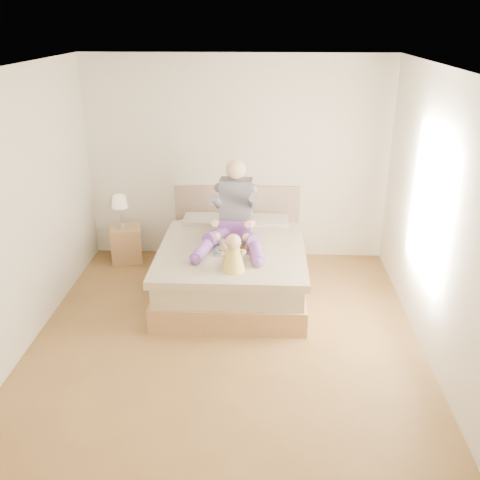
{
  "coord_description": "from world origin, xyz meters",
  "views": [
    {
      "loc": [
        0.37,
        -4.82,
        3.12
      ],
      "look_at": [
        0.1,
        0.88,
        0.71
      ],
      "focal_mm": 40.0,
      "sensor_mm": 36.0,
      "label": 1
    }
  ],
  "objects_px": {
    "nightstand": "(126,244)",
    "baby": "(233,256)",
    "adult": "(234,217)",
    "tray": "(233,249)",
    "bed": "(233,263)"
  },
  "relations": [
    {
      "from": "nightstand",
      "to": "adult",
      "type": "xyz_separation_m",
      "value": [
        1.51,
        -0.62,
        0.65
      ]
    },
    {
      "from": "nightstand",
      "to": "baby",
      "type": "bearing_deg",
      "value": -57.66
    },
    {
      "from": "adult",
      "to": "tray",
      "type": "height_order",
      "value": "adult"
    },
    {
      "from": "adult",
      "to": "tray",
      "type": "distance_m",
      "value": 0.45
    },
    {
      "from": "adult",
      "to": "baby",
      "type": "xyz_separation_m",
      "value": [
        0.04,
        -0.86,
        -0.11
      ]
    },
    {
      "from": "bed",
      "to": "baby",
      "type": "distance_m",
      "value": 0.91
    },
    {
      "from": "bed",
      "to": "adult",
      "type": "distance_m",
      "value": 0.58
    },
    {
      "from": "bed",
      "to": "adult",
      "type": "height_order",
      "value": "adult"
    },
    {
      "from": "baby",
      "to": "nightstand",
      "type": "bearing_deg",
      "value": 127.55
    },
    {
      "from": "bed",
      "to": "nightstand",
      "type": "bearing_deg",
      "value": 154.98
    },
    {
      "from": "nightstand",
      "to": "tray",
      "type": "xyz_separation_m",
      "value": [
        1.52,
        -0.99,
        0.39
      ]
    },
    {
      "from": "nightstand",
      "to": "adult",
      "type": "height_order",
      "value": "adult"
    },
    {
      "from": "tray",
      "to": "baby",
      "type": "distance_m",
      "value": 0.51
    },
    {
      "from": "bed",
      "to": "nightstand",
      "type": "relative_size",
      "value": 4.45
    },
    {
      "from": "nightstand",
      "to": "bed",
      "type": "bearing_deg",
      "value": -38.91
    }
  ]
}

